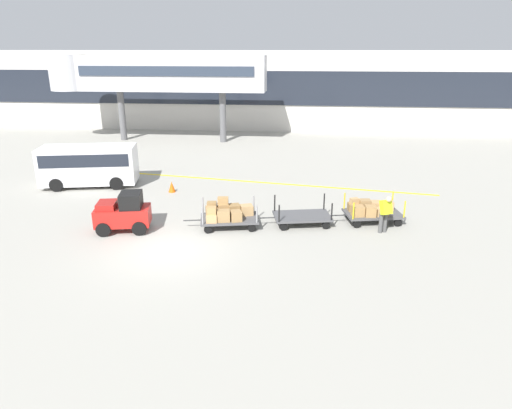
{
  "coord_description": "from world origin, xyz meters",
  "views": [
    {
      "loc": [
        4.75,
        -14.66,
        6.92
      ],
      "look_at": [
        2.97,
        2.31,
        1.04
      ],
      "focal_mm": 32.02,
      "sensor_mm": 36.0,
      "label": 1
    }
  ],
  "objects_px": {
    "baggage_cart_tail": "(370,210)",
    "baggage_handler": "(385,212)",
    "shuttle_van": "(89,163)",
    "baggage_cart_middle": "(302,216)",
    "baggage_tug": "(124,213)",
    "baggage_cart_lead": "(227,214)",
    "safety_cone_near": "(172,187)"
  },
  "relations": [
    {
      "from": "shuttle_van",
      "to": "baggage_tug",
      "type": "bearing_deg",
      "value": -54.93
    },
    {
      "from": "baggage_cart_middle",
      "to": "baggage_cart_tail",
      "type": "distance_m",
      "value": 2.9
    },
    {
      "from": "baggage_tug",
      "to": "baggage_cart_lead",
      "type": "height_order",
      "value": "baggage_tug"
    },
    {
      "from": "baggage_cart_tail",
      "to": "baggage_handler",
      "type": "relative_size",
      "value": 1.97
    },
    {
      "from": "baggage_cart_middle",
      "to": "safety_cone_near",
      "type": "height_order",
      "value": "baggage_cart_middle"
    },
    {
      "from": "baggage_tug",
      "to": "safety_cone_near",
      "type": "bearing_deg",
      "value": 85.31
    },
    {
      "from": "baggage_cart_lead",
      "to": "safety_cone_near",
      "type": "xyz_separation_m",
      "value": [
        -3.56,
        4.4,
        -0.28
      ]
    },
    {
      "from": "baggage_cart_lead",
      "to": "baggage_cart_middle",
      "type": "distance_m",
      "value": 3.09
    },
    {
      "from": "safety_cone_near",
      "to": "shuttle_van",
      "type": "bearing_deg",
      "value": 171.8
    },
    {
      "from": "shuttle_van",
      "to": "safety_cone_near",
      "type": "bearing_deg",
      "value": -8.2
    },
    {
      "from": "baggage_cart_middle",
      "to": "safety_cone_near",
      "type": "distance_m",
      "value": 7.61
    },
    {
      "from": "shuttle_van",
      "to": "baggage_cart_lead",
      "type": "bearing_deg",
      "value": -31.91
    },
    {
      "from": "baggage_cart_middle",
      "to": "baggage_cart_tail",
      "type": "bearing_deg",
      "value": 12.42
    },
    {
      "from": "baggage_cart_tail",
      "to": "baggage_handler",
      "type": "distance_m",
      "value": 1.32
    },
    {
      "from": "baggage_cart_lead",
      "to": "baggage_tug",
      "type": "bearing_deg",
      "value": -168.12
    },
    {
      "from": "safety_cone_near",
      "to": "baggage_cart_lead",
      "type": "bearing_deg",
      "value": -51.07
    },
    {
      "from": "shuttle_van",
      "to": "baggage_cart_middle",
      "type": "bearing_deg",
      "value": -21.85
    },
    {
      "from": "baggage_handler",
      "to": "shuttle_van",
      "type": "relative_size",
      "value": 0.31
    },
    {
      "from": "shuttle_van",
      "to": "safety_cone_near",
      "type": "xyz_separation_m",
      "value": [
        4.57,
        -0.66,
        -0.96
      ]
    },
    {
      "from": "baggage_cart_lead",
      "to": "baggage_cart_tail",
      "type": "distance_m",
      "value": 5.98
    },
    {
      "from": "shuttle_van",
      "to": "baggage_cart_tail",
      "type": "bearing_deg",
      "value": -15.39
    },
    {
      "from": "baggage_tug",
      "to": "baggage_handler",
      "type": "xyz_separation_m",
      "value": [
        10.22,
        0.83,
        0.11
      ]
    },
    {
      "from": "baggage_tug",
      "to": "baggage_cart_tail",
      "type": "bearing_deg",
      "value": 11.76
    },
    {
      "from": "baggage_cart_tail",
      "to": "safety_cone_near",
      "type": "distance_m",
      "value": 9.94
    },
    {
      "from": "baggage_handler",
      "to": "shuttle_van",
      "type": "xyz_separation_m",
      "value": [
        -14.37,
        5.07,
        0.37
      ]
    },
    {
      "from": "baggage_cart_tail",
      "to": "shuttle_van",
      "type": "xyz_separation_m",
      "value": [
        -13.99,
        3.85,
        0.72
      ]
    },
    {
      "from": "baggage_tug",
      "to": "baggage_cart_middle",
      "type": "bearing_deg",
      "value": 11.49
    },
    {
      "from": "baggage_cart_middle",
      "to": "baggage_handler",
      "type": "xyz_separation_m",
      "value": [
        3.21,
        -0.59,
        0.52
      ]
    },
    {
      "from": "baggage_tug",
      "to": "baggage_cart_lead",
      "type": "xyz_separation_m",
      "value": [
        3.99,
        0.84,
        -0.2
      ]
    },
    {
      "from": "baggage_cart_lead",
      "to": "safety_cone_near",
      "type": "height_order",
      "value": "baggage_cart_lead"
    },
    {
      "from": "baggage_tug",
      "to": "baggage_cart_tail",
      "type": "height_order",
      "value": "baggage_tug"
    },
    {
      "from": "baggage_cart_tail",
      "to": "baggage_handler",
      "type": "bearing_deg",
      "value": -72.68
    }
  ]
}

